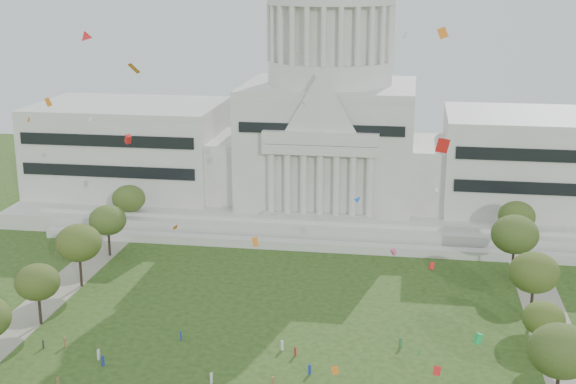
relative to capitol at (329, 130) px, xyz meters
name	(u,v)px	position (x,y,z in m)	size (l,w,h in m)	color
capitol	(329,130)	(0.00, 0.00, 0.00)	(160.00, 64.50, 91.30)	beige
path_left	(11,331)	(-48.00, -83.59, -22.28)	(8.00, 160.00, 0.04)	gray
path_right	(567,372)	(48.00, -83.59, -22.28)	(8.00, 160.00, 0.04)	gray
row_tree_r_2	(561,351)	(44.17, -96.15, -12.64)	(9.55, 9.55, 13.58)	black
row_tree_l_3	(38,282)	(-44.09, -79.67, -14.09)	(8.12, 8.12, 11.55)	black
row_tree_r_3	(544,319)	(44.40, -79.10, -15.21)	(7.01, 7.01, 9.98)	black
row_tree_l_4	(79,243)	(-44.08, -61.17, -12.90)	(9.29, 9.29, 13.21)	black
row_tree_r_4	(534,273)	(44.76, -63.55, -13.01)	(9.19, 9.19, 13.06)	black
row_tree_l_5	(108,220)	(-45.22, -42.58, -13.88)	(8.33, 8.33, 11.85)	black
row_tree_r_5	(515,234)	(43.49, -43.40, -12.37)	(9.82, 9.82, 13.96)	black
row_tree_l_6	(129,199)	(-46.87, -24.45, -14.02)	(8.19, 8.19, 11.64)	black
row_tree_r_6	(517,216)	(45.96, -25.46, -13.79)	(8.42, 8.42, 11.97)	black
kite_swarm	(254,244)	(1.72, -107.89, 5.40)	(95.15, 95.88, 52.88)	white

